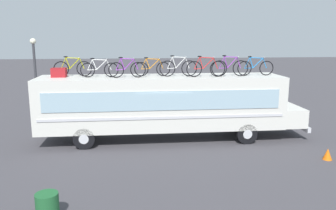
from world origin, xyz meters
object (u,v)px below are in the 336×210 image
object	(u,v)px
rooftop_bicycle_6	(206,68)
rooftop_bicycle_8	(255,67)
bus	(166,103)
luggage_bag_1	(59,73)
rooftop_bicycle_1	(73,68)
traffic_cone	(328,154)
rooftop_bicycle_3	(127,69)
rooftop_bicycle_4	(152,68)
rooftop_bicycle_7	(230,68)
trash_bin	(47,207)
street_lamp	(35,71)
rooftop_bicycle_5	(178,68)
rooftop_bicycle_2	(99,69)

from	to	relation	value
rooftop_bicycle_6	rooftop_bicycle_8	world-z (taller)	rooftop_bicycle_6
bus	luggage_bag_1	xyz separation A→B (m)	(-4.87, 0.18, 1.47)
rooftop_bicycle_1	traffic_cone	world-z (taller)	rooftop_bicycle_1
rooftop_bicycle_3	rooftop_bicycle_4	size ratio (longest dim) A/B	1.00
rooftop_bicycle_7	rooftop_bicycle_4	bearing A→B (deg)	172.79
bus	trash_bin	size ratio (longest dim) A/B	16.66
bus	rooftop_bicycle_4	bearing A→B (deg)	167.59
street_lamp	rooftop_bicycle_7	bearing A→B (deg)	-24.17
bus	street_lamp	distance (m)	8.21
rooftop_bicycle_7	traffic_cone	size ratio (longest dim) A/B	3.75
rooftop_bicycle_7	street_lamp	size ratio (longest dim) A/B	0.37
bus	traffic_cone	size ratio (longest dim) A/B	26.99
traffic_cone	street_lamp	size ratio (longest dim) A/B	0.10
rooftop_bicycle_5	rooftop_bicycle_8	world-z (taller)	rooftop_bicycle_5
rooftop_bicycle_3	traffic_cone	size ratio (longest dim) A/B	3.58
traffic_cone	trash_bin	bearing A→B (deg)	-160.64
rooftop_bicycle_5	luggage_bag_1	bearing A→B (deg)	176.97
luggage_bag_1	rooftop_bicycle_1	size ratio (longest dim) A/B	0.37
rooftop_bicycle_8	rooftop_bicycle_5	bearing A→B (deg)	179.65
rooftop_bicycle_5	rooftop_bicycle_1	bearing A→B (deg)	174.11
rooftop_bicycle_1	rooftop_bicycle_6	distance (m)	6.14
luggage_bag_1	rooftop_bicycle_4	size ratio (longest dim) A/B	0.39
traffic_cone	rooftop_bicycle_2	bearing A→B (deg)	159.96
luggage_bag_1	rooftop_bicycle_2	distance (m)	1.86
rooftop_bicycle_1	rooftop_bicycle_2	xyz separation A→B (m)	(1.25, -0.44, -0.02)
rooftop_bicycle_4	street_lamp	distance (m)	7.55
rooftop_bicycle_2	street_lamp	distance (m)	5.80
traffic_cone	bus	bearing A→B (deg)	151.11
luggage_bag_1	rooftop_bicycle_6	distance (m)	6.70
bus	rooftop_bicycle_6	world-z (taller)	rooftop_bicycle_6
rooftop_bicycle_4	street_lamp	size ratio (longest dim) A/B	0.35
rooftop_bicycle_4	rooftop_bicycle_8	xyz separation A→B (m)	(4.86, -0.27, 0.01)
traffic_cone	street_lamp	xyz separation A→B (m)	(-13.21, 7.58, 2.69)
rooftop_bicycle_1	street_lamp	distance (m)	4.66
luggage_bag_1	street_lamp	xyz separation A→B (m)	(-2.13, 3.97, -0.34)
rooftop_bicycle_2	rooftop_bicycle_8	bearing A→B (deg)	-0.63
bus	luggage_bag_1	bearing A→B (deg)	177.93
traffic_cone	rooftop_bicycle_4	bearing A→B (deg)	152.45
luggage_bag_1	rooftop_bicycle_7	distance (m)	7.84
street_lamp	trash_bin	bearing A→B (deg)	-74.46
rooftop_bicycle_5	rooftop_bicycle_6	world-z (taller)	rooftop_bicycle_5
rooftop_bicycle_8	trash_bin	size ratio (longest dim) A/B	2.33
rooftop_bicycle_2	bus	bearing A→B (deg)	1.03
rooftop_bicycle_2	trash_bin	distance (m)	7.61
rooftop_bicycle_2	rooftop_bicycle_3	distance (m)	1.28
bus	trash_bin	distance (m)	8.12
bus	rooftop_bicycle_7	world-z (taller)	rooftop_bicycle_7
rooftop_bicycle_1	street_lamp	xyz separation A→B (m)	(-2.71, 3.76, -0.52)
rooftop_bicycle_1	street_lamp	world-z (taller)	street_lamp
rooftop_bicycle_1	rooftop_bicycle_3	world-z (taller)	rooftop_bicycle_1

